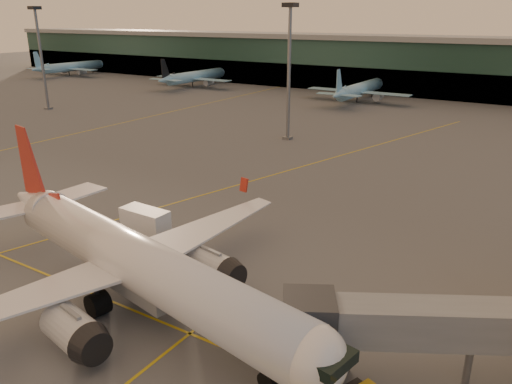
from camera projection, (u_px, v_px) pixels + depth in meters
The scene contains 10 objects.
ground at pixel (95, 346), 37.20m from camera, with size 600.00×600.00×0.00m, color #4C4F54.
taxi_markings at pixel (292, 177), 76.35m from camera, with size 100.12×173.00×0.01m.
terminal at pixel (471, 68), 147.29m from camera, with size 400.00×20.00×17.60m.
mast_west_far at pixel (40, 51), 127.00m from camera, with size 2.40×2.40×25.60m.
mast_west_near at pixel (289, 63), 94.93m from camera, with size 2.40×2.40×25.60m.
distant_aircraft_row at pixel (373, 103), 141.82m from camera, with size 290.00×34.00×13.00m.
main_airplane at pixel (132, 261), 41.12m from camera, with size 42.17×38.28×12.79m.
jet_bridge at pixel (498, 329), 31.88m from camera, with size 23.66×15.00×6.19m.
catering_truck at pixel (146, 225), 52.72m from camera, with size 5.39×2.52×4.15m.
gpu_cart at pixel (258, 339), 37.01m from camera, with size 2.33×1.43×1.33m.
Camera 1 is at (26.87, -19.97, 23.26)m, focal length 35.00 mm.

